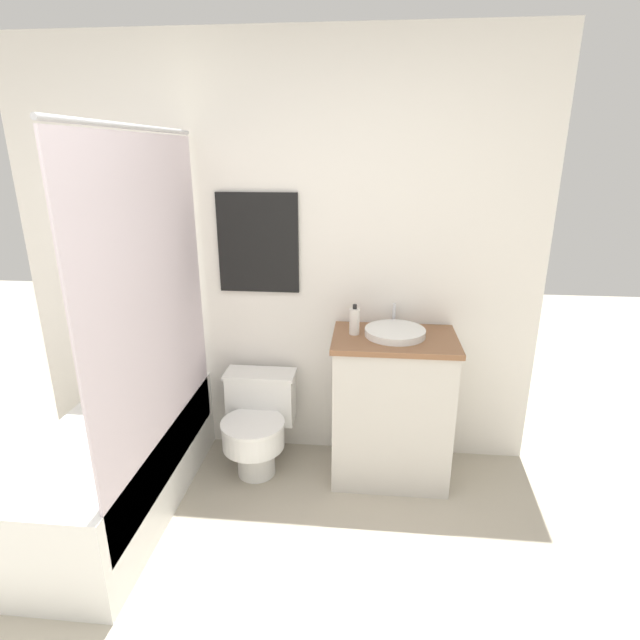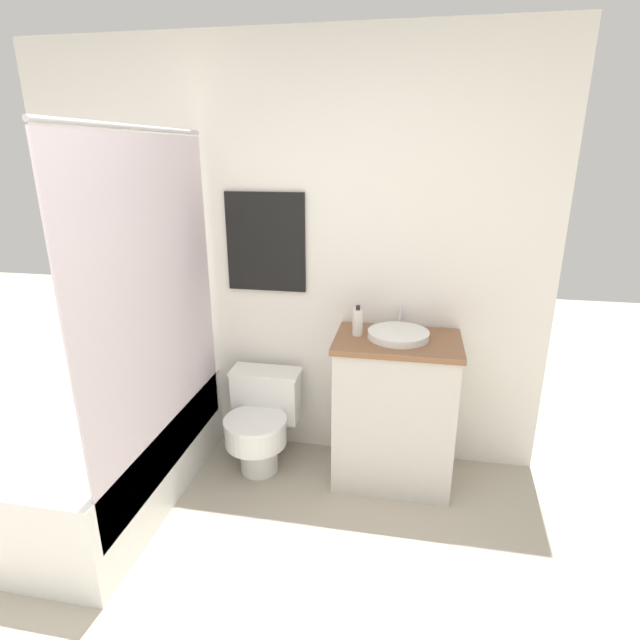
% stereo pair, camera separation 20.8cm
% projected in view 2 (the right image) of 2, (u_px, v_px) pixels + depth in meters
% --- Properties ---
extents(wall_back, '(3.14, 0.07, 2.50)m').
position_uv_depth(wall_back, '(283.00, 259.00, 3.02)').
color(wall_back, white).
rests_on(wall_back, ground_plane).
extents(shower_area, '(0.63, 1.42, 1.98)m').
position_uv_depth(shower_area, '(124.00, 450.00, 2.76)').
color(shower_area, white).
rests_on(shower_area, ground_plane).
extents(toilet, '(0.43, 0.53, 0.59)m').
position_uv_depth(toilet, '(261.00, 419.00, 3.06)').
color(toilet, white).
rests_on(toilet, ground_plane).
extents(vanity, '(0.70, 0.48, 0.89)m').
position_uv_depth(vanity, '(394.00, 411.00, 2.89)').
color(vanity, beige).
rests_on(vanity, ground_plane).
extents(sink, '(0.34, 0.37, 0.13)m').
position_uv_depth(sink, '(398.00, 334.00, 2.76)').
color(sink, white).
rests_on(sink, vanity).
extents(soap_bottle, '(0.06, 0.06, 0.17)m').
position_uv_depth(soap_bottle, '(358.00, 322.00, 2.79)').
color(soap_bottle, silver).
rests_on(soap_bottle, vanity).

